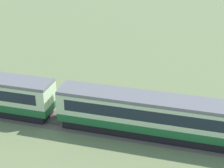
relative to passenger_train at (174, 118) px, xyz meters
name	(u,v)px	position (x,y,z in m)	size (l,w,h in m)	color
passenger_train	(174,118)	(0.00, 0.00, 0.00)	(112.93, 2.95, 4.01)	#1E6033
railway_track	(118,129)	(-5.32, 0.00, -2.22)	(170.27, 3.60, 0.04)	#665B51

